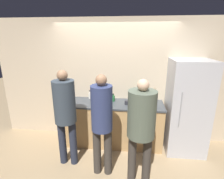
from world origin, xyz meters
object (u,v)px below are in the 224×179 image
Objects in this scene: refrigerator at (187,107)px; bottle_red at (68,98)px; bottle_green at (113,98)px; cup_black at (127,103)px; person_left at (65,110)px; person_right at (141,122)px; potted_plant at (138,95)px; utensil_crock at (154,98)px; bottle_clear at (90,95)px; person_center at (102,119)px; fruit_bowl at (98,98)px.

bottle_red is at bearing 178.30° from refrigerator.
bottle_green is 1.87× the size of cup_black.
cup_black is at bearing 33.80° from person_left.
bottle_green is at bearing 49.39° from person_left.
person_right is 0.98m from cup_black.
potted_plant is (-0.02, 1.19, 0.02)m from person_right.
utensil_crock is 1.99× the size of bottle_red.
bottle_clear is 1.04m from potted_plant.
utensil_crock is 1.25× the size of potted_plant.
person_center is 0.92m from cup_black.
cup_black is at bearing -28.80° from bottle_green.
fruit_bowl is (-0.26, 1.07, -0.04)m from person_center.
person_center reaches higher than potted_plant.
refrigerator is 6.49× the size of fruit_bowl.
cup_black is (0.62, -0.22, -0.01)m from fruit_bowl.
utensil_crock is 3.41× the size of cup_black.
refrigerator is 1.16m from cup_black.
potted_plant reaches higher than bottle_green.
fruit_bowl is (-1.78, 0.21, 0.05)m from refrigerator.
bottle_green is 0.52m from potted_plant.
refrigerator reaches higher than person_left.
cup_black is (1.23, -0.08, -0.02)m from bottle_red.
bottle_green is at bearing 115.73° from person_right.
bottle_clear is (-0.20, 0.05, 0.03)m from fruit_bowl.
cup_black is 0.37× the size of potted_plant.
refrigerator is 1.74m from person_center.
refrigerator is 1.08× the size of person_center.
utensil_crock reaches higher than potted_plant.
person_right is at bearing -105.27° from utensil_crock.
bottle_clear is at bearing 112.43° from person_center.
bottle_red is at bearing -174.91° from utensil_crock.
utensil_crock is 1.38m from bottle_clear.
potted_plant is at bearing 9.85° from bottle_green.
bottle_clear is (-0.53, 0.11, 0.01)m from bottle_green.
utensil_crock is at bearing 0.83° from fruit_bowl.
person_left is at bearing -149.84° from utensil_crock.
person_right is 1.45m from fruit_bowl.
fruit_bowl is 0.33m from bottle_green.
bottle_red is at bearing -166.96° from fruit_bowl.
person_left reaches higher than cup_black.
fruit_bowl is 1.73× the size of bottle_green.
bottle_green is at bearing -174.91° from utensil_crock.
cup_black is (1.01, 0.68, -0.08)m from person_left.
fruit_bowl is at bearing -179.17° from utensil_crock.
fruit_bowl is 0.95× the size of utensil_crock.
person_right reaches higher than bottle_clear.
person_left reaches higher than person_right.
potted_plant is at bearing 2.02° from fruit_bowl.
person_left is 19.81× the size of cup_black.
refrigerator is at bearing -6.87° from fruit_bowl.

